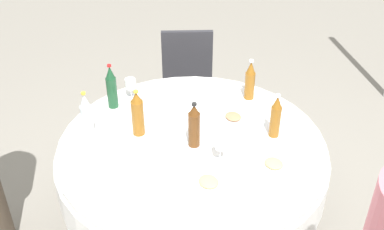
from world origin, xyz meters
The scene contains 18 objects.
dining_table centered at (0.00, 0.00, 0.60)m, with size 1.54×1.54×0.74m.
bottle_amber_left centered at (-0.24, -0.21, 0.88)m, with size 0.07×0.07×0.29m.
bottle_dark_green_west centered at (-0.58, -0.22, 0.88)m, with size 0.06×0.06×0.30m.
bottle_amber_right centered at (-0.21, 0.56, 0.87)m, with size 0.06×0.06×0.28m.
bottle_brown_inner centered at (0.02, 0.00, 0.87)m, with size 0.07×0.07×0.28m.
bottle_amber_outer centered at (0.19, 0.44, 0.87)m, with size 0.06×0.06×0.28m.
bottle_clear_rear centered at (-0.36, -0.47, 0.88)m, with size 0.07×0.07×0.30m.
wine_glass_inner centered at (0.20, 0.05, 0.85)m, with size 0.06×0.06×0.16m.
wine_glass_outer centered at (-0.62, -0.08, 0.83)m, with size 0.07×0.07×0.13m.
plate_near centered at (-0.28, -0.01, 0.75)m, with size 0.26×0.26×0.02m.
plate_front centered at (0.41, 0.25, 0.75)m, with size 0.23×0.23×0.04m.
plate_north centered at (0.34, -0.11, 0.75)m, with size 0.24×0.24×0.04m.
plate_mid centered at (-0.06, 0.33, 0.75)m, with size 0.23×0.23×0.04m.
fork_west centered at (-0.59, 0.11, 0.74)m, with size 0.18×0.02×0.01m, color silver.
knife_right centered at (0.62, 0.07, 0.74)m, with size 0.18×0.02×0.01m, color silver.
fork_inner centered at (-0.03, -0.55, 0.74)m, with size 0.18×0.02×0.01m, color silver.
folded_napkin centered at (0.01, -0.20, 0.75)m, with size 0.13×0.13×0.02m, color white.
chair_rear centered at (-1.15, 0.66, 0.52)m, with size 0.55×0.55×0.87m.
Camera 1 is at (1.81, -1.12, 2.38)m, focal length 44.34 mm.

